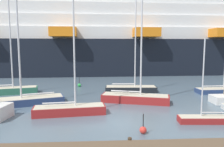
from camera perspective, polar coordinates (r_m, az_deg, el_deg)
ground_plane at (r=18.25m, az=2.52°, el=-12.38°), size 600.00×600.00×0.00m
sailboat_0 at (r=32.24m, az=25.83°, el=-3.57°), size 6.18×2.09×11.95m
sailboat_1 at (r=20.46m, az=-10.71°, el=-8.64°), size 6.45×2.40×11.87m
sailboat_2 at (r=19.58m, az=22.66°, el=-10.50°), size 4.30×1.36×6.65m
sailboat_3 at (r=24.98m, az=-20.77°, el=-6.17°), size 7.61×4.21×11.79m
sailboat_4 at (r=29.86m, az=4.83°, el=-3.60°), size 6.82×2.30×12.23m
sailboat_5 at (r=31.28m, az=-24.89°, el=-3.56°), size 7.24×3.26×13.77m
sailboat_6 at (r=24.36m, az=5.96°, el=-5.79°), size 7.44×3.78×14.47m
channel_buoy_0 at (r=16.17m, az=7.93°, el=-14.04°), size 0.50×0.50×1.41m
channel_buoy_1 at (r=33.71m, az=-8.32°, el=-2.91°), size 0.50×0.50×1.57m
cruise_ship at (r=53.03m, az=-2.56°, el=9.67°), size 135.85×24.83×26.38m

